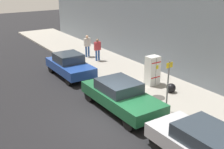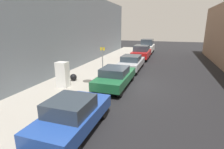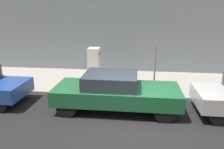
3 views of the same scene
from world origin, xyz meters
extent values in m
plane|color=black|center=(0.00, 0.00, 0.00)|extent=(80.00, 80.00, 0.00)
cube|color=#9E998E|center=(-4.30, 0.00, 0.06)|extent=(4.05, 44.00, 0.13)
cube|color=slate|center=(-7.18, 0.00, 3.71)|extent=(1.71, 39.60, 7.42)
cube|color=white|center=(-4.33, -2.09, 0.97)|extent=(0.74, 0.58, 1.68)
cube|color=black|center=(-4.33, -1.80, 0.97)|extent=(0.01, 0.01, 1.60)
cube|color=yellow|center=(-4.42, -1.80, 1.24)|extent=(0.16, 0.01, 0.22)
cube|color=red|center=(-4.33, -1.80, 1.51)|extent=(0.67, 0.01, 0.05)
cube|color=red|center=(-4.33, -1.80, 0.63)|extent=(0.67, 0.01, 0.05)
cylinder|color=#47443F|center=(-3.35, -0.46, 0.14)|extent=(0.70, 0.70, 0.02)
cylinder|color=slate|center=(-2.64, 0.85, 1.36)|extent=(0.07, 0.07, 2.45)
cube|color=yellow|center=(-2.64, 0.87, 2.38)|extent=(0.36, 0.02, 0.24)
sphere|color=black|center=(-4.42, -0.63, 0.38)|extent=(0.50, 0.50, 0.50)
cylinder|color=#2D5193|center=(-4.22, -7.90, 0.53)|extent=(0.14, 0.14, 0.80)
cylinder|color=#2D5193|center=(-4.01, -7.90, 0.53)|extent=(0.14, 0.14, 0.80)
cube|color=#B73338|center=(-4.11, -7.90, 1.23)|extent=(0.47, 0.22, 0.60)
sphere|color=#8C664C|center=(-4.11, -7.90, 1.65)|extent=(0.22, 0.22, 0.22)
cylinder|color=#2D5193|center=(-4.10, -9.24, 0.54)|extent=(0.14, 0.14, 0.83)
cylinder|color=#2D5193|center=(-3.89, -9.24, 0.54)|extent=(0.14, 0.14, 0.83)
cube|color=beige|center=(-3.99, -9.24, 1.27)|extent=(0.48, 0.22, 0.62)
sphere|color=tan|center=(-3.99, -9.24, 1.69)|extent=(0.22, 0.22, 0.22)
cube|color=#23479E|center=(-1.12, -6.25, 0.63)|extent=(1.75, 3.92, 0.55)
cube|color=#2D3842|center=(-1.12, -6.44, 1.18)|extent=(1.54, 1.64, 0.55)
cylinder|color=black|center=(-1.86, -4.89, 0.35)|extent=(0.22, 0.70, 0.70)
cylinder|color=black|center=(-0.38, -4.89, 0.35)|extent=(0.22, 0.70, 0.70)
cylinder|color=black|center=(-1.86, -7.60, 0.35)|extent=(0.22, 0.70, 0.70)
cylinder|color=black|center=(-0.38, -7.60, 0.35)|extent=(0.22, 0.70, 0.70)
cube|color=#1E6038|center=(-1.12, -0.61, 0.64)|extent=(1.85, 4.61, 0.55)
cube|color=#2D3842|center=(-1.12, -0.84, 1.16)|extent=(1.63, 1.94, 0.50)
cylinder|color=black|center=(-1.92, 1.08, 0.36)|extent=(0.22, 0.73, 0.73)
cylinder|color=black|center=(-0.32, 1.08, 0.36)|extent=(0.22, 0.73, 0.73)
cylinder|color=black|center=(-1.92, -2.31, 0.36)|extent=(0.22, 0.73, 0.73)
cylinder|color=black|center=(-0.32, -2.31, 0.36)|extent=(0.22, 0.73, 0.73)
cube|color=#2D3842|center=(-1.12, 4.35, 1.16)|extent=(1.63, 1.99, 0.50)
cylinder|color=black|center=(-1.92, 2.83, 0.36)|extent=(0.22, 0.72, 0.72)
cylinder|color=black|center=(-0.32, 2.83, 0.36)|extent=(0.22, 0.72, 0.72)
camera|label=1|loc=(5.92, 9.29, 6.16)|focal=45.00mm
camera|label=2|loc=(2.23, -11.62, 4.04)|focal=28.00mm
camera|label=3|loc=(6.48, 0.10, 3.60)|focal=35.00mm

